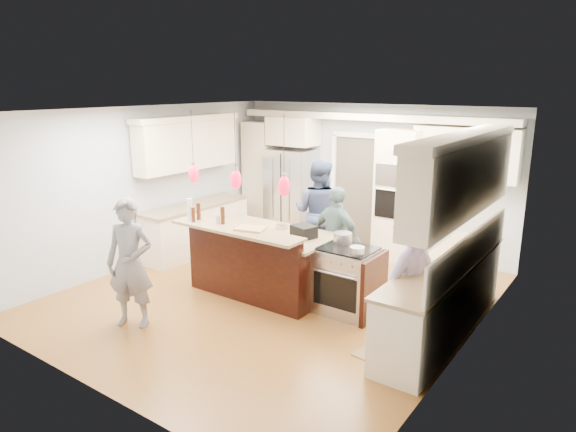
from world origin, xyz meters
name	(u,v)px	position (x,y,z in m)	size (l,w,h in m)	color
ground_plane	(274,296)	(0.00, 0.00, 0.00)	(6.00, 6.00, 0.00)	#AB6E2F
room_shell	(274,175)	(0.00, 0.00, 1.82)	(5.54, 6.04, 2.72)	#B2BCC6
refrigerator	(291,194)	(-1.55, 2.64, 0.90)	(0.90, 0.70, 1.80)	#B7B7BC
oven_column	(399,195)	(0.75, 2.67, 1.15)	(0.72, 0.69, 2.30)	beige
back_upper_cabinets	(329,158)	(-0.75, 2.76, 1.67)	(5.30, 0.61, 2.54)	beige
right_counter_run	(450,254)	(2.44, 0.30, 1.06)	(0.64, 3.10, 2.51)	beige
left_cabinets	(193,197)	(-2.44, 0.80, 1.06)	(0.64, 2.30, 2.51)	beige
kitchen_island	(264,260)	(-0.25, 0.07, 0.49)	(2.10, 1.46, 1.12)	black
island_range	(349,281)	(1.16, 0.15, 0.46)	(0.82, 0.71, 0.92)	#B7B7BC
pendant_lights	(236,179)	(-0.25, -0.51, 1.80)	(1.75, 0.15, 1.03)	black
person_bar_end	(130,263)	(-0.94, -1.80, 0.84)	(0.61, 0.40, 1.68)	slate
person_far_left	(318,212)	(-0.25, 1.60, 0.91)	(0.89, 0.69, 1.83)	navy
person_far_right	(337,238)	(0.55, 0.85, 0.78)	(0.92, 0.38, 1.57)	slate
person_range_side	(417,279)	(2.25, -0.21, 0.85)	(1.10, 0.63, 1.70)	#9D8CBC
floor_rug	(401,349)	(2.17, -0.40, 0.01)	(0.71, 1.03, 0.01)	olive
water_bottle	(190,210)	(-1.07, -0.60, 1.28)	(0.08, 0.08, 0.33)	silver
beer_bottle_a	(199,211)	(-1.01, -0.48, 1.24)	(0.06, 0.06, 0.25)	#401C0B
beer_bottle_b	(193,215)	(-0.98, -0.62, 1.23)	(0.05, 0.05, 0.22)	#401C0B
beer_bottle_c	(223,215)	(-0.56, -0.46, 1.24)	(0.06, 0.06, 0.25)	#401C0B
drink_can	(218,220)	(-0.63, -0.49, 1.18)	(0.06, 0.06, 0.11)	#B7B7BC
cutting_board	(251,229)	(-0.05, -0.47, 1.14)	(0.39, 0.28, 0.03)	tan
pot_large	(343,238)	(0.97, 0.29, 0.99)	(0.26, 0.26, 0.15)	#B7B7BC
pot_small	(357,250)	(1.35, -0.01, 0.97)	(0.19, 0.19, 0.10)	#B7B7BC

